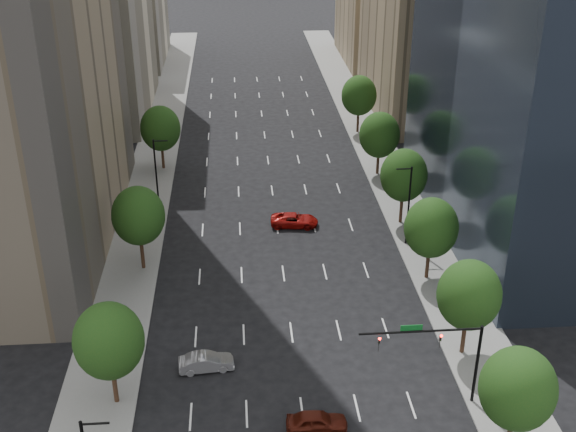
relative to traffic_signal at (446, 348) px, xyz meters
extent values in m
cube|color=slate|center=(-26.03, 30.00, -5.10)|extent=(6.00, 200.00, 0.15)
cube|color=slate|center=(4.97, 30.00, -5.10)|extent=(6.00, 200.00, 0.15)
cube|color=beige|center=(-35.53, 73.00, 12.33)|extent=(14.00, 30.00, 35.00)
cube|color=beige|center=(-35.53, 106.00, 3.83)|extent=(14.00, 26.00, 18.00)
cube|color=#8C7759|center=(14.47, 70.00, 9.83)|extent=(14.00, 30.00, 30.00)
cube|color=#8C7759|center=(14.47, 103.00, 2.83)|extent=(14.00, 26.00, 16.00)
cylinder|color=#382316|center=(3.47, -5.00, -3.30)|extent=(0.36, 0.36, 3.75)
ellipsoid|color=#103A14|center=(3.47, -5.00, 0.23)|extent=(5.20, 5.20, 5.98)
cylinder|color=#382316|center=(3.47, 6.00, -3.17)|extent=(0.36, 0.36, 4.00)
ellipsoid|color=#103A14|center=(3.47, 6.00, 0.59)|extent=(5.20, 5.20, 5.98)
cylinder|color=#382316|center=(3.47, 18.00, -3.22)|extent=(0.36, 0.36, 3.90)
ellipsoid|color=#103A14|center=(3.47, 18.00, 0.44)|extent=(5.20, 5.20, 5.98)
cylinder|color=#382316|center=(3.47, 30.00, -3.12)|extent=(0.36, 0.36, 4.10)
ellipsoid|color=#103A14|center=(3.47, 30.00, 0.73)|extent=(5.20, 5.20, 5.98)
cylinder|color=#382316|center=(3.47, 44.00, -3.27)|extent=(0.36, 0.36, 3.80)
ellipsoid|color=#103A14|center=(3.47, 44.00, 0.30)|extent=(5.20, 5.20, 5.98)
cylinder|color=#382316|center=(3.47, 60.00, -3.17)|extent=(0.36, 0.36, 4.00)
ellipsoid|color=#103A14|center=(3.47, 60.00, 0.59)|extent=(5.20, 5.20, 5.98)
cylinder|color=#382316|center=(-24.53, 2.00, -3.17)|extent=(0.36, 0.36, 4.00)
ellipsoid|color=#103A14|center=(-24.53, 2.00, 0.59)|extent=(5.20, 5.20, 5.98)
cylinder|color=#382316|center=(-24.53, 22.00, -3.10)|extent=(0.36, 0.36, 4.15)
ellipsoid|color=#103A14|center=(-24.53, 22.00, 0.80)|extent=(5.20, 5.20, 5.98)
cylinder|color=#382316|center=(-24.53, 48.00, -3.20)|extent=(0.36, 0.36, 3.95)
ellipsoid|color=#103A14|center=(-24.53, 48.00, 0.52)|extent=(5.20, 5.20, 5.98)
cylinder|color=black|center=(2.97, 25.00, -0.67)|extent=(0.20, 0.20, 9.00)
cylinder|color=black|center=(2.17, 25.00, 3.63)|extent=(1.60, 0.14, 0.14)
cylinder|color=black|center=(-23.23, -10.00, 3.63)|extent=(1.60, 0.14, 0.14)
cylinder|color=black|center=(-24.03, 35.00, -0.67)|extent=(0.20, 0.20, 9.00)
cylinder|color=black|center=(-23.23, 35.00, 3.63)|extent=(1.60, 0.14, 0.14)
cylinder|color=black|center=(2.47, 0.00, -1.67)|extent=(0.24, 0.24, 7.00)
cylinder|color=black|center=(-2.03, 0.00, 1.63)|extent=(9.00, 0.18, 0.18)
imported|color=black|center=(-0.53, 0.00, 1.08)|extent=(0.18, 0.22, 1.10)
imported|color=black|center=(-5.03, 0.00, 1.08)|extent=(0.18, 0.22, 1.10)
sphere|color=#FF0C07|center=(-0.53, -0.18, 1.28)|extent=(0.20, 0.20, 0.20)
sphere|color=#FF0C07|center=(-5.03, -0.18, 1.28)|extent=(0.20, 0.20, 0.20)
cube|color=#0C591E|center=(-2.73, 0.00, 1.98)|extent=(1.60, 0.06, 0.45)
imported|color=#48150C|center=(-9.65, -2.05, -4.42)|extent=(4.49, 1.91, 1.51)
imported|color=gray|center=(-17.80, 5.46, -4.44)|extent=(4.57, 1.98, 1.46)
imported|color=maroon|center=(-8.57, 30.20, -4.43)|extent=(5.57, 3.07, 1.48)
camera|label=1|loc=(-14.78, -41.76, 32.21)|focal=45.07mm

